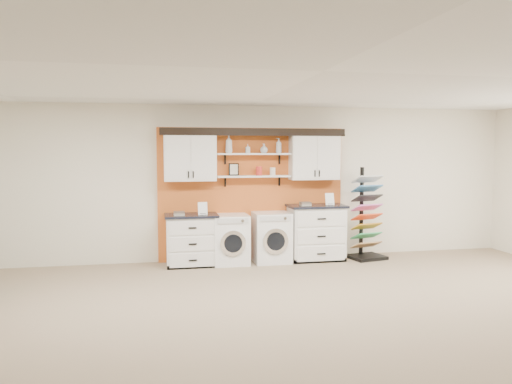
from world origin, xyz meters
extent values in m
plane|color=gray|center=(0.00, 0.00, 0.00)|extent=(10.00, 10.00, 0.00)
plane|color=white|center=(0.00, 0.00, 2.80)|extent=(10.00, 10.00, 0.00)
plane|color=#F0E7CF|center=(0.00, 4.00, 1.40)|extent=(10.00, 0.00, 10.00)
cube|color=#C85D22|center=(0.00, 3.96, 1.20)|extent=(3.40, 0.07, 2.40)
cube|color=white|center=(-1.13, 3.80, 1.88)|extent=(0.90, 0.34, 0.84)
cube|color=white|center=(-1.35, 3.62, 1.88)|extent=(0.42, 0.01, 0.78)
cube|color=white|center=(-0.91, 3.62, 1.88)|extent=(0.42, 0.01, 0.78)
cube|color=white|center=(1.13, 3.80, 1.88)|extent=(0.90, 0.34, 0.84)
cube|color=white|center=(0.91, 3.62, 1.88)|extent=(0.42, 0.01, 0.78)
cube|color=white|center=(1.35, 3.62, 1.88)|extent=(0.42, 0.01, 0.78)
cube|color=white|center=(0.00, 3.80, 1.53)|extent=(1.32, 0.28, 0.03)
cube|color=white|center=(0.00, 3.80, 1.93)|extent=(1.32, 0.28, 0.03)
cube|color=black|center=(0.00, 3.82, 2.33)|extent=(3.30, 0.40, 0.10)
cube|color=black|center=(0.00, 3.63, 2.27)|extent=(3.30, 0.04, 0.04)
cube|color=black|center=(-0.35, 3.85, 1.66)|extent=(0.18, 0.02, 0.22)
cube|color=beige|center=(-0.35, 3.84, 1.66)|extent=(0.14, 0.01, 0.18)
cylinder|color=red|center=(0.10, 3.80, 1.62)|extent=(0.11, 0.11, 0.16)
cylinder|color=silver|center=(0.35, 3.80, 1.61)|extent=(0.10, 0.10, 0.14)
cube|color=white|center=(-1.13, 3.65, 0.43)|extent=(0.85, 0.60, 0.85)
cube|color=black|center=(-1.13, 3.38, 0.03)|extent=(0.85, 0.06, 0.07)
cube|color=black|center=(-1.13, 3.65, 0.87)|extent=(0.91, 0.66, 0.04)
cube|color=white|center=(-1.13, 3.34, 0.70)|extent=(0.78, 0.02, 0.24)
cube|color=white|center=(-1.13, 3.34, 0.43)|extent=(0.78, 0.02, 0.24)
cube|color=white|center=(-1.13, 3.34, 0.15)|extent=(0.78, 0.02, 0.24)
cube|color=white|center=(1.13, 3.65, 0.48)|extent=(0.97, 0.60, 0.97)
cube|color=black|center=(1.13, 3.38, 0.04)|extent=(0.97, 0.06, 0.08)
cube|color=black|center=(1.13, 3.65, 0.99)|extent=(1.03, 0.66, 0.04)
cube|color=white|center=(1.13, 3.34, 0.79)|extent=(0.88, 0.02, 0.27)
cube|color=white|center=(1.13, 3.34, 0.48)|extent=(0.88, 0.02, 0.27)
cube|color=white|center=(1.13, 3.34, 0.17)|extent=(0.88, 0.02, 0.27)
cube|color=white|center=(-0.45, 3.65, 0.43)|extent=(0.62, 0.66, 0.87)
cube|color=silver|center=(-0.45, 3.31, 0.80)|extent=(0.53, 0.02, 0.09)
cylinder|color=silver|center=(-0.45, 3.31, 0.42)|extent=(0.44, 0.05, 0.44)
cylinder|color=black|center=(-0.45, 3.29, 0.42)|extent=(0.31, 0.03, 0.31)
cube|color=white|center=(0.29, 3.65, 0.44)|extent=(0.64, 0.66, 0.89)
cube|color=silver|center=(0.29, 3.31, 0.82)|extent=(0.54, 0.02, 0.09)
cylinder|color=silver|center=(0.29, 3.31, 0.43)|extent=(0.45, 0.05, 0.45)
cylinder|color=black|center=(0.29, 3.29, 0.43)|extent=(0.32, 0.03, 0.32)
cube|color=black|center=(2.07, 3.53, 0.03)|extent=(0.71, 0.63, 0.06)
cube|color=black|center=(2.03, 3.71, 0.87)|extent=(0.06, 0.06, 1.63)
cube|color=#9E6F41|center=(2.07, 3.55, 0.26)|extent=(0.56, 0.39, 0.15)
cube|color=#2A9D59|center=(2.07, 3.55, 0.43)|extent=(0.56, 0.39, 0.15)
cube|color=#B97915|center=(2.07, 3.55, 0.60)|extent=(0.56, 0.39, 0.15)
cube|color=#F9461A|center=(2.07, 3.55, 0.78)|extent=(0.56, 0.39, 0.15)
cube|color=#DD62C0|center=(2.07, 3.55, 0.95)|extent=(0.56, 0.39, 0.15)
cube|color=black|center=(2.07, 3.55, 1.12)|extent=(0.56, 0.39, 0.15)
cube|color=#3474B7|center=(2.07, 3.55, 1.30)|extent=(0.56, 0.39, 0.15)
cube|color=silver|center=(2.07, 3.55, 1.47)|extent=(0.56, 0.39, 0.15)
imported|color=silver|center=(-0.44, 3.80, 2.10)|extent=(0.14, 0.14, 0.32)
imported|color=silver|center=(-0.10, 3.80, 2.03)|extent=(0.08, 0.08, 0.16)
imported|color=silver|center=(0.19, 3.80, 2.03)|extent=(0.15, 0.15, 0.17)
imported|color=silver|center=(0.46, 3.80, 2.08)|extent=(0.12, 0.12, 0.27)
camera|label=1|loc=(-1.69, -4.97, 1.98)|focal=35.00mm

